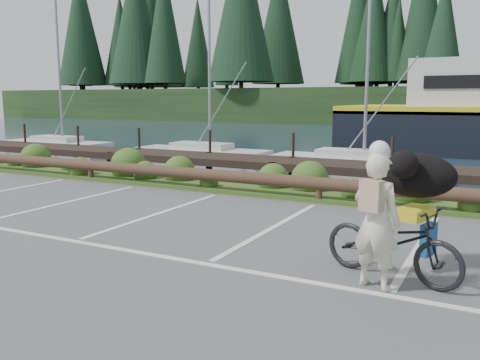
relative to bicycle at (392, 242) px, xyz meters
The scene contains 6 objects.
ground 2.55m from the bicycle, behind, with size 72.00×72.00×0.00m, color #4C4C4E.
vegetation_strip 5.65m from the bicycle, 116.19° to the left, with size 34.00×1.60×0.10m, color #3D5B21.
log_rail 5.04m from the bicycle, 119.72° to the left, with size 32.00×0.30×0.60m, color #443021, non-canonical shape.
bicycle is the anchor object (origin of this frame).
cyclist 0.58m from the bicycle, 106.02° to the right, with size 0.63×0.41×1.73m, color beige.
dog 1.03m from the bicycle, 73.98° to the left, with size 1.08×0.53×0.63m, color black.
Camera 1 is at (3.70, -6.46, 2.38)m, focal length 38.00 mm.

